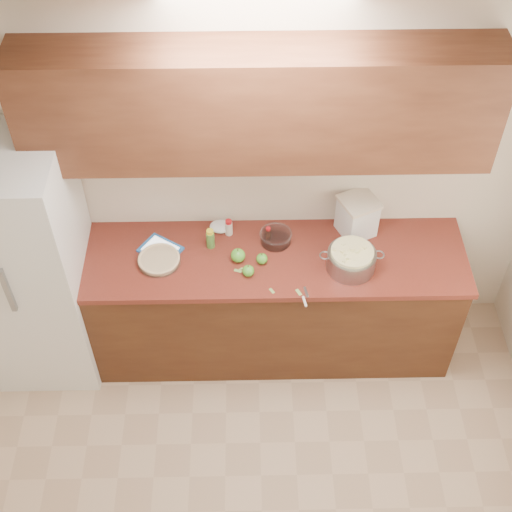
{
  "coord_description": "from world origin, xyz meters",
  "views": [
    {
      "loc": [
        -0.07,
        -1.54,
        4.24
      ],
      "look_at": [
        -0.01,
        1.43,
        0.98
      ],
      "focal_mm": 50.0,
      "sensor_mm": 36.0,
      "label": 1
    }
  ],
  "objects_px": {
    "flour_canister": "(357,216)",
    "tablet": "(160,249)",
    "pie": "(159,260)",
    "colander": "(351,259)"
  },
  "relations": [
    {
      "from": "colander",
      "to": "flour_canister",
      "type": "bearing_deg",
      "value": 78.29
    },
    {
      "from": "pie",
      "to": "tablet",
      "type": "xyz_separation_m",
      "value": [
        -0.0,
        0.1,
        -0.01
      ]
    },
    {
      "from": "flour_canister",
      "to": "tablet",
      "type": "relative_size",
      "value": 0.96
    },
    {
      "from": "pie",
      "to": "flour_canister",
      "type": "relative_size",
      "value": 0.93
    },
    {
      "from": "flour_canister",
      "to": "pie",
      "type": "bearing_deg",
      "value": -168.69
    },
    {
      "from": "flour_canister",
      "to": "tablet",
      "type": "height_order",
      "value": "flour_canister"
    },
    {
      "from": "pie",
      "to": "tablet",
      "type": "height_order",
      "value": "pie"
    },
    {
      "from": "pie",
      "to": "flour_canister",
      "type": "bearing_deg",
      "value": 11.31
    },
    {
      "from": "pie",
      "to": "flour_canister",
      "type": "distance_m",
      "value": 1.28
    },
    {
      "from": "pie",
      "to": "tablet",
      "type": "relative_size",
      "value": 0.89
    }
  ]
}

